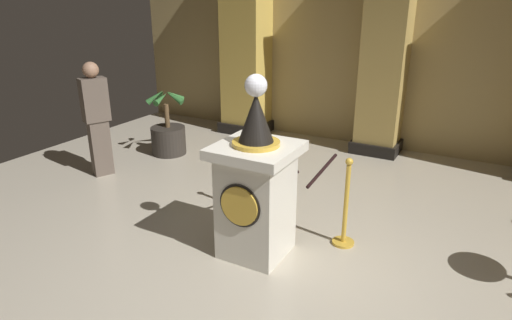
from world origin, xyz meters
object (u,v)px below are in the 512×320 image
object	(u,v)px
stanchion_near	(345,215)
potted_palm_left	(168,136)
stanchion_far	(254,187)
pedestal_clock	(256,188)
bystander_guest	(97,117)

from	to	relation	value
stanchion_near	potted_palm_left	bearing A→B (deg)	158.57
stanchion_near	stanchion_far	distance (m)	1.22
stanchion_far	potted_palm_left	size ratio (longest dim) A/B	0.88
pedestal_clock	stanchion_far	distance (m)	0.97
stanchion_near	stanchion_far	world-z (taller)	same
potted_palm_left	bystander_guest	world-z (taller)	bystander_guest
stanchion_near	bystander_guest	distance (m)	3.89
stanchion_near	bystander_guest	bearing A→B (deg)	177.26
bystander_guest	potted_palm_left	bearing A→B (deg)	77.19
pedestal_clock	stanchion_near	size ratio (longest dim) A/B	1.88
stanchion_far	potted_palm_left	world-z (taller)	potted_palm_left
potted_palm_left	stanchion_far	bearing A→B (deg)	-27.64
stanchion_far	bystander_guest	bearing A→B (deg)	179.59
stanchion_near	stanchion_far	xyz separation A→B (m)	(-1.21, 0.16, 0.00)
stanchion_far	potted_palm_left	bearing A→B (deg)	152.36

